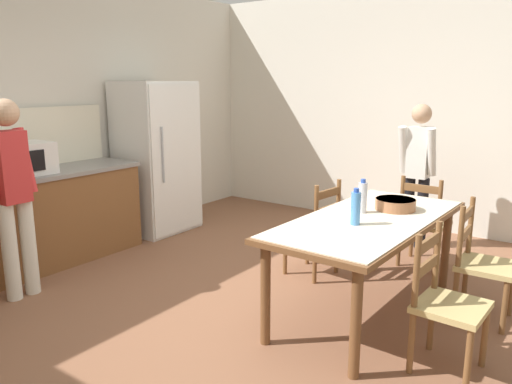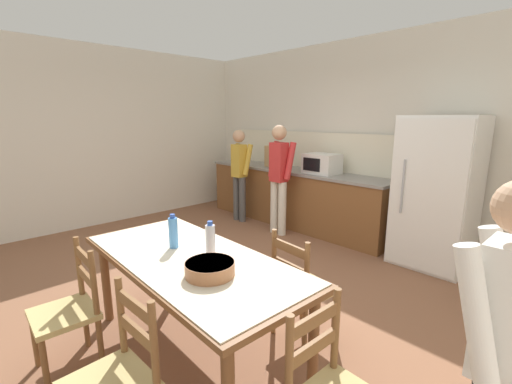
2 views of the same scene
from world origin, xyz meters
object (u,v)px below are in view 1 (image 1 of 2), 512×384
Objects in this scene: microwave at (23,159)px; refrigerator at (157,157)px; dining_table at (369,228)px; bottle_near_centre at (356,208)px; person_by_table at (418,168)px; chair_side_far_right at (315,229)px; bottle_off_centre at (362,197)px; chair_side_near_left at (445,303)px; serving_bowl at (395,204)px; chair_head_end at (423,223)px; chair_side_near_right at (481,263)px; person_at_counter at (12,189)px.

refrigerator is at bearing -0.65° from microwave.
bottle_near_centre is at bearing 178.46° from dining_table.
chair_side_far_right is at bearing -18.70° from person_by_table.
refrigerator is 2.94m from bottle_off_centre.
bottle_off_centre is 0.30× the size of chair_side_near_left.
bottle_near_centre is at bearing 172.05° from serving_bowl.
refrigerator is 3.90m from chair_side_near_left.
person_by_table is at bearing -62.06° from chair_head_end.
bottle_off_centre is at bearing 85.00° from chair_head_end.
chair_head_end reaches higher than serving_bowl.
dining_table is at bearing -133.20° from bottle_off_centre.
serving_bowl is (0.24, -0.18, -0.07)m from bottle_off_centre.
refrigerator reaches higher than person_by_table.
microwave is 0.55× the size of chair_head_end.
refrigerator is at bearing 79.53° from bottle_off_centre.
microwave is 1.85× the size of bottle_off_centre.
chair_head_end is 0.58× the size of person_by_table.
person_by_table is at bearing 32.73° from chair_side_near_right.
serving_bowl is at bearing 94.43° from chair_side_near_right.
chair_side_far_right is at bearing 59.97° from chair_side_near_left.
refrigerator is 3.59× the size of microwave.
chair_head_end is at bearing -1.53° from dining_table.
chair_side_near_right is (-0.22, -3.74, -0.46)m from refrigerator.
chair_head_end is 0.75m from person_by_table.
chair_side_near_right is (0.42, -0.74, -0.25)m from dining_table.
refrigerator is 6.65× the size of bottle_off_centre.
microwave is 3.39m from serving_bowl.
chair_side_far_right is at bearing 45.50° from bottle_near_centre.
person_by_table reaches higher than serving_bowl.
person_at_counter is at bearing 115.34° from bottle_near_centre.
chair_side_far_right is at bearing 57.61° from dining_table.
bottle_off_centre is 1.26m from chair_head_end.
person_by_table reaches higher than bottle_near_centre.
microwave reaches higher than chair_side_near_right.
bottle_off_centre is at bearing 142.74° from serving_bowl.
person_at_counter is (-1.18, 2.49, 0.03)m from bottle_near_centre.
bottle_off_centre reaches higher than dining_table.
chair_side_near_left is at bearing 176.28° from chair_side_near_right.
chair_side_near_left is (-0.56, -0.83, -0.46)m from bottle_off_centre.
chair_side_near_left is at bearing -124.09° from bottle_off_centre.
serving_bowl is at bearing -37.26° from bottle_off_centre.
refrigerator reaches higher than microwave.
refrigerator is at bearing -76.36° from person_at_counter.
refrigerator is 3.78m from chair_side_near_right.
bottle_near_centre is at bearing -75.48° from microwave.
bottle_near_centre and bottle_off_centre have the same top height.
refrigerator is 1.97× the size of chair_side_near_right.
person_by_table is (1.82, 0.24, 0.18)m from dining_table.
chair_side_near_right is 1.00× the size of chair_side_near_left.
serving_bowl is (-0.29, -3.07, -0.07)m from refrigerator.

